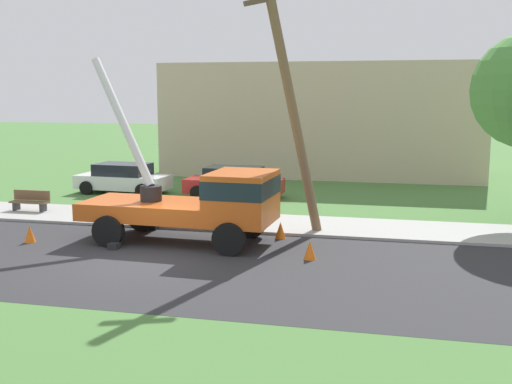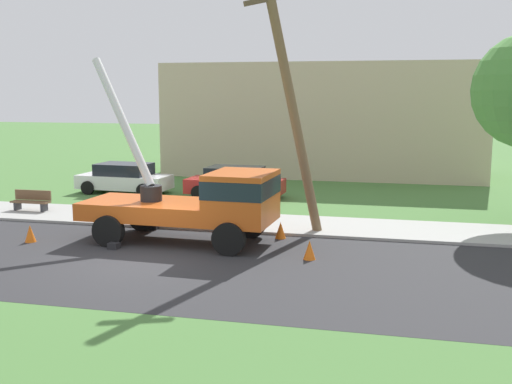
% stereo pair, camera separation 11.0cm
% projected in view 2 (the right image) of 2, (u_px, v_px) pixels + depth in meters
% --- Properties ---
extents(ground_plane, '(120.00, 120.00, 0.00)m').
position_uv_depth(ground_plane, '(246.00, 195.00, 29.55)').
color(ground_plane, '#477538').
extents(road_asphalt, '(80.00, 8.11, 0.01)m').
position_uv_depth(road_asphalt, '(142.00, 261.00, 18.03)').
color(road_asphalt, '#2B2B2D').
rests_on(road_asphalt, ground).
extents(sidewalk_strip, '(80.00, 3.18, 0.10)m').
position_uv_depth(sidewalk_strip, '(203.00, 220.00, 23.44)').
color(sidewalk_strip, '#9E9E99').
rests_on(sidewalk_strip, ground).
extents(utility_truck, '(6.76, 3.21, 5.98)m').
position_uv_depth(utility_truck, '(203.00, 200.00, 19.90)').
color(utility_truck, '#C65119').
rests_on(utility_truck, ground).
extents(leaning_utility_pole, '(2.48, 1.81, 8.84)m').
position_uv_depth(leaning_utility_pole, '(291.00, 100.00, 20.52)').
color(leaning_utility_pole, brown).
rests_on(leaning_utility_pole, ground).
extents(traffic_cone_ahead, '(0.36, 0.36, 0.56)m').
position_uv_depth(traffic_cone_ahead, '(310.00, 250.00, 18.14)').
color(traffic_cone_ahead, orange).
rests_on(traffic_cone_ahead, ground).
extents(traffic_cone_behind, '(0.36, 0.36, 0.56)m').
position_uv_depth(traffic_cone_behind, '(30.00, 234.00, 20.24)').
color(traffic_cone_behind, orange).
rests_on(traffic_cone_behind, ground).
extents(traffic_cone_curbside, '(0.36, 0.36, 0.56)m').
position_uv_depth(traffic_cone_curbside, '(281.00, 230.00, 20.73)').
color(traffic_cone_curbside, orange).
rests_on(traffic_cone_curbside, ground).
extents(parked_sedan_white, '(4.50, 2.19, 1.42)m').
position_uv_depth(parked_sedan_white, '(124.00, 178.00, 29.99)').
color(parked_sedan_white, silver).
rests_on(parked_sedan_white, ground).
extents(parked_sedan_red, '(4.46, 2.12, 1.42)m').
position_uv_depth(parked_sedan_red, '(235.00, 182.00, 28.61)').
color(parked_sedan_red, '#B21E1E').
rests_on(parked_sedan_red, ground).
extents(park_bench, '(1.60, 0.45, 0.90)m').
position_uv_depth(park_bench, '(31.00, 201.00, 25.11)').
color(park_bench, brown).
rests_on(park_bench, ground).
extents(lowrise_building_backdrop, '(18.00, 6.00, 6.40)m').
position_uv_depth(lowrise_building_backdrop, '(323.00, 119.00, 36.51)').
color(lowrise_building_backdrop, '#C6B293').
rests_on(lowrise_building_backdrop, ground).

